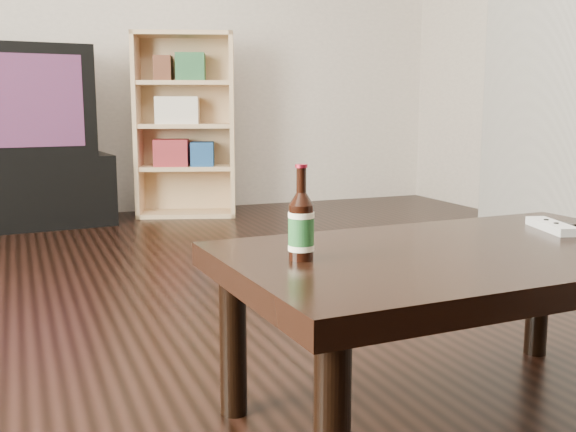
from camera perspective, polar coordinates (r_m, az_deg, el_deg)
name	(u,v)px	position (r m, az deg, el deg)	size (l,w,h in m)	color
floor	(244,368)	(1.98, -3.71, -12.75)	(5.00, 6.00, 0.01)	black
wall_back	(99,12)	(4.83, -15.70, 16.31)	(5.00, 0.02, 2.70)	silver
tv_stand	(18,191)	(4.45, -21.88, 1.96)	(1.09, 0.54, 0.43)	black
tv	(12,101)	(4.42, -22.31, 9.00)	(0.93, 0.63, 0.66)	black
bookshelf	(184,122)	(4.58, -8.78, 7.88)	(0.71, 0.48, 1.21)	tan
coffee_table	(466,271)	(1.61, 14.83, -4.54)	(1.14, 0.70, 0.42)	black
beer_bottle	(301,227)	(1.42, 1.12, -0.90)	(0.07, 0.07, 0.20)	black
phone	(556,225)	(1.93, 21.77, -0.74)	(0.06, 0.10, 0.02)	silver
remote	(552,226)	(1.89, 21.43, -0.80)	(0.10, 0.20, 0.02)	#B9B9BC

